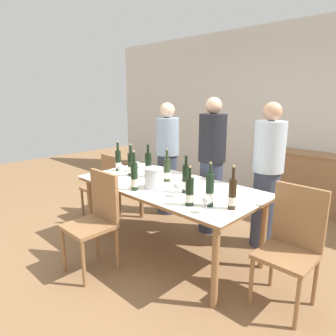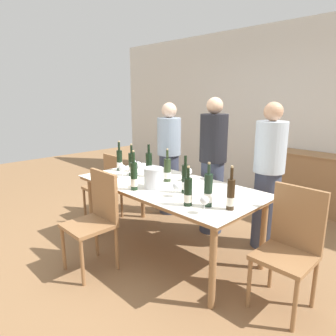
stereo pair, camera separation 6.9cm
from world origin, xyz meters
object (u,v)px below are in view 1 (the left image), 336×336
object	(u,v)px
wine_bottle_6	(186,180)
wine_glass_4	(207,201)
wine_bottle_5	(232,195)
wine_glass_2	(122,169)
sideboard_cabinet	(323,184)
chair_right_end	(292,240)
wine_glass_0	(137,166)
person_guest_right	(267,177)
wine_glass_1	(178,186)
wine_bottle_1	(134,177)
dining_table	(168,190)
chair_near_front	(96,215)
person_guest_left	(211,167)
wine_glass_3	(188,172)
wine_bottle_2	(148,165)
person_host	(167,159)
wine_bottle_7	(210,191)
ice_bucket	(154,177)
wine_bottle_0	(167,171)
wine_bottle_8	(131,165)
wine_bottle_3	(190,192)
chair_left_end	(105,182)
wine_bottle_4	(118,161)
wine_glass_5	(132,163)

from	to	relation	value
wine_bottle_6	wine_glass_4	bearing A→B (deg)	-31.08
wine_bottle_5	wine_glass_2	size ratio (longest dim) A/B	2.42
wine_glass_4	sideboard_cabinet	bearing A→B (deg)	88.88
wine_bottle_6	chair_right_end	world-z (taller)	wine_bottle_6
wine_glass_0	person_guest_right	size ratio (longest dim) A/B	0.10
wine_bottle_5	wine_glass_1	xyz separation A→B (m)	(-0.53, -0.08, -0.03)
wine_bottle_1	dining_table	bearing A→B (deg)	73.74
wine_glass_4	chair_near_front	distance (m)	1.14
wine_bottle_6	person_guest_left	xyz separation A→B (m)	(-0.29, 0.81, -0.06)
chair_near_front	wine_glass_3	bearing A→B (deg)	72.14
wine_bottle_5	sideboard_cabinet	bearing A→B (deg)	90.98
wine_bottle_2	person_host	bearing A→B (deg)	119.25
wine_bottle_7	wine_glass_2	distance (m)	1.26
sideboard_cabinet	person_guest_right	world-z (taller)	person_guest_right
ice_bucket	chair_near_front	xyz separation A→B (m)	(-0.24, -0.54, -0.32)
wine_bottle_0	person_guest_right	xyz separation A→B (m)	(0.79, 0.77, -0.07)
wine_bottle_0	chair_right_end	bearing A→B (deg)	0.50
sideboard_cabinet	wine_glass_0	distance (m)	2.76
wine_bottle_1	ice_bucket	bearing A→B (deg)	64.63
person_host	person_guest_left	bearing A→B (deg)	-4.66
wine_glass_1	person_guest_right	size ratio (longest dim) A/B	0.09
wine_bottle_7	person_host	size ratio (longest dim) A/B	0.24
ice_bucket	wine_bottle_8	xyz separation A→B (m)	(-0.53, 0.14, 0.02)
wine_glass_1	ice_bucket	bearing A→B (deg)	175.55
wine_bottle_1	wine_bottle_3	distance (m)	0.67
wine_bottle_1	chair_right_end	distance (m)	1.52
wine_bottle_7	chair_left_end	world-z (taller)	wine_bottle_7
ice_bucket	wine_bottle_7	bearing A→B (deg)	-1.46
wine_bottle_4	wine_bottle_6	distance (m)	1.18
wine_bottle_3	wine_glass_3	bearing A→B (deg)	131.31
dining_table	wine_bottle_8	size ratio (longest dim) A/B	5.32
sideboard_cabinet	wine_bottle_1	distance (m)	2.95
person_guest_left	ice_bucket	bearing A→B (deg)	-92.93
ice_bucket	wine_bottle_1	xyz separation A→B (m)	(-0.09, -0.18, 0.03)
wine_bottle_8	wine_glass_2	world-z (taller)	wine_bottle_8
wine_bottle_1	wine_glass_1	bearing A→B (deg)	19.24
wine_glass_0	chair_left_end	world-z (taller)	wine_glass_0
wine_bottle_3	wine_glass_2	bearing A→B (deg)	173.25
wine_bottle_5	wine_glass_0	bearing A→B (deg)	172.95
wine_bottle_2	wine_bottle_5	xyz separation A→B (m)	(1.25, -0.20, -0.01)
person_host	wine_bottle_7	bearing A→B (deg)	-34.14
person_host	wine_glass_5	bearing A→B (deg)	-83.15
wine_bottle_2	wine_glass_3	bearing A→B (deg)	24.05
ice_bucket	wine_bottle_6	xyz separation A→B (m)	(0.33, 0.11, 0.02)
wine_bottle_7	wine_glass_4	world-z (taller)	wine_bottle_7
wine_bottle_3	person_guest_right	xyz separation A→B (m)	(0.13, 1.16, -0.07)
wine_bottle_6	wine_bottle_8	world-z (taller)	wine_bottle_8
wine_bottle_6	person_guest_left	world-z (taller)	person_guest_left
wine_bottle_2	chair_right_end	bearing A→B (deg)	0.81
wine_glass_0	wine_glass_5	bearing A→B (deg)	163.72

